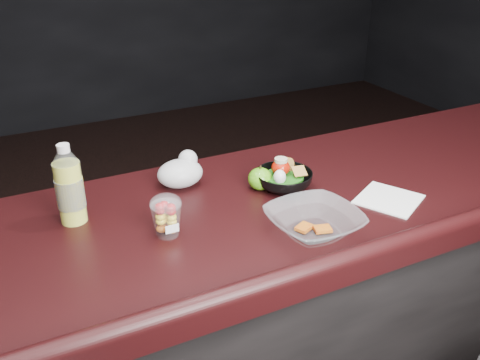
{
  "coord_description": "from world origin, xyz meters",
  "views": [
    {
      "loc": [
        -0.55,
        -0.85,
        1.74
      ],
      "look_at": [
        0.03,
        0.31,
        1.1
      ],
      "focal_mm": 40.0,
      "sensor_mm": 36.0,
      "label": 1
    }
  ],
  "objects_px": {
    "green_apple": "(260,179)",
    "takeout_bowl": "(314,222)",
    "fruit_cup": "(166,215)",
    "snack_bowl": "(283,179)",
    "lemonade_bottle": "(70,190)"
  },
  "relations": [
    {
      "from": "green_apple",
      "to": "takeout_bowl",
      "type": "xyz_separation_m",
      "value": [
        0.01,
        -0.27,
        -0.01
      ]
    },
    {
      "from": "fruit_cup",
      "to": "green_apple",
      "type": "height_order",
      "value": "fruit_cup"
    },
    {
      "from": "snack_bowl",
      "to": "fruit_cup",
      "type": "bearing_deg",
      "value": -166.9
    },
    {
      "from": "lemonade_bottle",
      "to": "snack_bowl",
      "type": "bearing_deg",
      "value": -8.15
    },
    {
      "from": "takeout_bowl",
      "to": "green_apple",
      "type": "bearing_deg",
      "value": 91.8
    },
    {
      "from": "lemonade_bottle",
      "to": "snack_bowl",
      "type": "distance_m",
      "value": 0.6
    },
    {
      "from": "lemonade_bottle",
      "to": "green_apple",
      "type": "bearing_deg",
      "value": -6.36
    },
    {
      "from": "green_apple",
      "to": "takeout_bowl",
      "type": "distance_m",
      "value": 0.27
    },
    {
      "from": "lemonade_bottle",
      "to": "green_apple",
      "type": "xyz_separation_m",
      "value": [
        0.53,
        -0.06,
        -0.06
      ]
    },
    {
      "from": "green_apple",
      "to": "lemonade_bottle",
      "type": "bearing_deg",
      "value": 173.64
    },
    {
      "from": "green_apple",
      "to": "takeout_bowl",
      "type": "bearing_deg",
      "value": -88.2
    },
    {
      "from": "snack_bowl",
      "to": "green_apple",
      "type": "bearing_deg",
      "value": 157.81
    },
    {
      "from": "fruit_cup",
      "to": "green_apple",
      "type": "bearing_deg",
      "value": 19.6
    },
    {
      "from": "green_apple",
      "to": "takeout_bowl",
      "type": "height_order",
      "value": "green_apple"
    },
    {
      "from": "green_apple",
      "to": "fruit_cup",
      "type": "bearing_deg",
      "value": -160.4
    }
  ]
}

